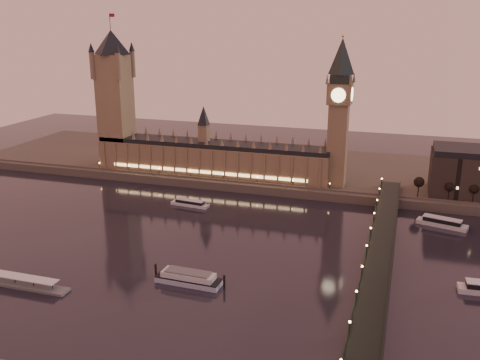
% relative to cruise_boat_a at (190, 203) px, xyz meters
% --- Properties ---
extents(ground, '(700.00, 700.00, 0.00)m').
position_rel_cruise_boat_a_xyz_m(ground, '(34.22, -63.46, -1.87)').
color(ground, black).
rests_on(ground, ground).
extents(far_embankment, '(560.00, 130.00, 6.00)m').
position_rel_cruise_boat_a_xyz_m(far_embankment, '(64.22, 101.54, 1.13)').
color(far_embankment, '#423D35').
rests_on(far_embankment, ground).
extents(palace_of_westminster, '(180.00, 26.62, 52.00)m').
position_rel_cruise_boat_a_xyz_m(palace_of_westminster, '(-5.91, 57.53, 19.84)').
color(palace_of_westminster, brown).
rests_on(palace_of_westminster, ground).
extents(victoria_tower, '(31.68, 31.68, 118.00)m').
position_rel_cruise_boat_a_xyz_m(victoria_tower, '(-85.78, 57.54, 63.92)').
color(victoria_tower, brown).
rests_on(victoria_tower, ground).
extents(big_ben, '(17.68, 17.68, 104.00)m').
position_rel_cruise_boat_a_xyz_m(big_ben, '(88.20, 57.53, 62.08)').
color(big_ben, brown).
rests_on(big_ben, ground).
extents(westminster_bridge, '(13.20, 260.00, 15.30)m').
position_rel_cruise_boat_a_xyz_m(westminster_bridge, '(125.83, -63.46, 3.65)').
color(westminster_bridge, black).
rests_on(westminster_bridge, ground).
extents(bare_tree_0, '(6.48, 6.48, 13.17)m').
position_rel_cruise_boat_a_xyz_m(bare_tree_0, '(145.81, 45.54, 13.97)').
color(bare_tree_0, black).
rests_on(bare_tree_0, ground).
extents(bare_tree_1, '(6.48, 6.48, 13.17)m').
position_rel_cruise_boat_a_xyz_m(bare_tree_1, '(161.55, 45.54, 13.97)').
color(bare_tree_1, black).
rests_on(bare_tree_1, ground).
extents(bare_tree_2, '(6.48, 6.48, 13.17)m').
position_rel_cruise_boat_a_xyz_m(bare_tree_2, '(177.30, 45.54, 13.97)').
color(bare_tree_2, black).
rests_on(bare_tree_2, ground).
extents(cruise_boat_a, '(26.97, 8.56, 4.24)m').
position_rel_cruise_boat_a_xyz_m(cruise_boat_a, '(0.00, 0.00, 0.00)').
color(cruise_boat_a, silver).
rests_on(cruise_boat_a, ground).
extents(cruise_boat_b, '(30.18, 14.75, 5.41)m').
position_rel_cruise_boat_a_xyz_m(cruise_boat_b, '(158.82, 12.05, 0.51)').
color(cruise_boat_b, silver).
rests_on(cruise_boat_b, ground).
extents(moored_barge, '(36.43, 9.77, 6.68)m').
position_rel_cruise_boat_a_xyz_m(moored_barge, '(42.06, -101.69, 0.95)').
color(moored_barge, '#9CAEC7').
rests_on(moored_barge, ground).
extents(pontoon_pier, '(43.22, 7.20, 11.52)m').
position_rel_cruise_boat_a_xyz_m(pontoon_pier, '(-28.80, -127.69, -0.63)').
color(pontoon_pier, '#595B5E').
rests_on(pontoon_pier, ground).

